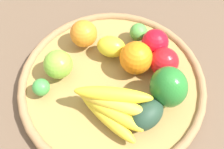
{
  "coord_description": "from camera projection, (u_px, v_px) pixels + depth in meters",
  "views": [
    {
      "loc": [
        -0.07,
        -0.32,
        0.57
      ],
      "look_at": [
        0.0,
        0.0,
        0.06
      ],
      "focal_mm": 41.3,
      "sensor_mm": 36.0,
      "label": 1
    }
  ],
  "objects": [
    {
      "name": "ground_plane",
      "position": [
        112.0,
        86.0,
        0.65
      ],
      "size": [
        2.4,
        2.4,
        0.0
      ],
      "primitive_type": "plane",
      "color": "brown",
      "rests_on": "ground"
    },
    {
      "name": "basket",
      "position": [
        112.0,
        82.0,
        0.64
      ],
      "size": [
        0.46,
        0.46,
        0.04
      ],
      "color": "#9F8146",
      "rests_on": "ground_plane"
    },
    {
      "name": "lemon_0",
      "position": [
        111.0,
        47.0,
        0.64
      ],
      "size": [
        0.09,
        0.08,
        0.05
      ],
      "primitive_type": "ellipsoid",
      "rotation": [
        0.0,
        0.0,
        2.71
      ],
      "color": "yellow",
      "rests_on": "basket"
    },
    {
      "name": "banana_bunch",
      "position": [
        110.0,
        106.0,
        0.54
      ],
      "size": [
        0.17,
        0.16,
        0.08
      ],
      "color": "yellow",
      "rests_on": "basket"
    },
    {
      "name": "orange_1",
      "position": [
        84.0,
        34.0,
        0.65
      ],
      "size": [
        0.09,
        0.09,
        0.07
      ],
      "primitive_type": "sphere",
      "rotation": [
        0.0,
        0.0,
        1.15
      ],
      "color": "orange",
      "rests_on": "basket"
    },
    {
      "name": "lime_0",
      "position": [
        138.0,
        32.0,
        0.67
      ],
      "size": [
        0.06,
        0.06,
        0.05
      ],
      "primitive_type": "sphere",
      "rotation": [
        0.0,
        0.0,
        5.34
      ],
      "color": "#50A143",
      "rests_on": "basket"
    },
    {
      "name": "avocado",
      "position": [
        147.0,
        114.0,
        0.54
      ],
      "size": [
        0.1,
        0.09,
        0.06
      ],
      "primitive_type": "ellipsoid",
      "rotation": [
        0.0,
        0.0,
        3.73
      ],
      "color": "#233E2D",
      "rests_on": "basket"
    },
    {
      "name": "apple_2",
      "position": [
        165.0,
        63.0,
        0.61
      ],
      "size": [
        0.08,
        0.08,
        0.07
      ],
      "primitive_type": "sphere",
      "rotation": [
        0.0,
        0.0,
        1.4
      ],
      "color": "red",
      "rests_on": "basket"
    },
    {
      "name": "apple_0",
      "position": [
        155.0,
        43.0,
        0.64
      ],
      "size": [
        0.07,
        0.07,
        0.07
      ],
      "primitive_type": "sphere",
      "rotation": [
        0.0,
        0.0,
        3.12
      ],
      "color": "red",
      "rests_on": "basket"
    },
    {
      "name": "bell_pepper",
      "position": [
        168.0,
        87.0,
        0.55
      ],
      "size": [
        0.09,
        0.1,
        0.1
      ],
      "primitive_type": "ellipsoid",
      "rotation": [
        0.0,
        0.0,
        1.75
      ],
      "color": "#277A2C",
      "rests_on": "basket"
    },
    {
      "name": "apple_1",
      "position": [
        58.0,
        64.0,
        0.6
      ],
      "size": [
        0.08,
        0.08,
        0.07
      ],
      "primitive_type": "sphere",
      "rotation": [
        0.0,
        0.0,
        4.92
      ],
      "color": "#7DBA38",
      "rests_on": "basket"
    },
    {
      "name": "orange_0",
      "position": [
        136.0,
        58.0,
        0.61
      ],
      "size": [
        0.1,
        0.1,
        0.08
      ],
      "primitive_type": "sphere",
      "rotation": [
        0.0,
        0.0,
        3.44
      ],
      "color": "orange",
      "rests_on": "basket"
    },
    {
      "name": "lime_1",
      "position": [
        41.0,
        88.0,
        0.59
      ],
      "size": [
        0.05,
        0.05,
        0.04
      ],
      "primitive_type": "sphere",
      "rotation": [
        0.0,
        0.0,
        2.72
      ],
      "color": "green",
      "rests_on": "basket"
    }
  ]
}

